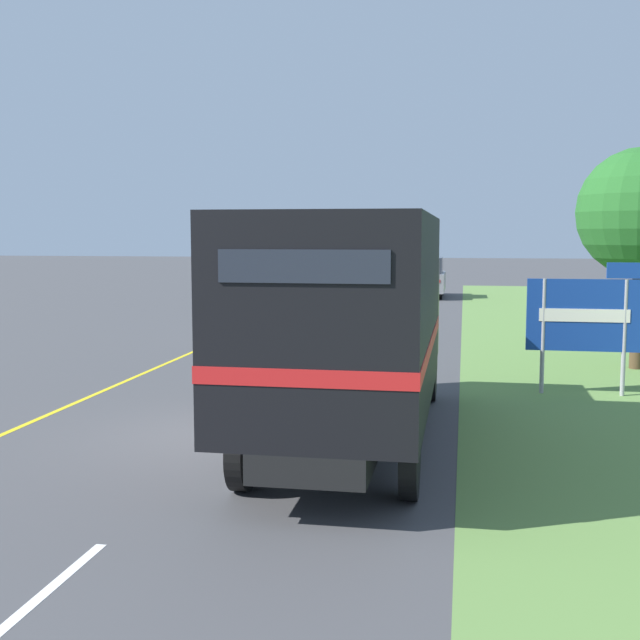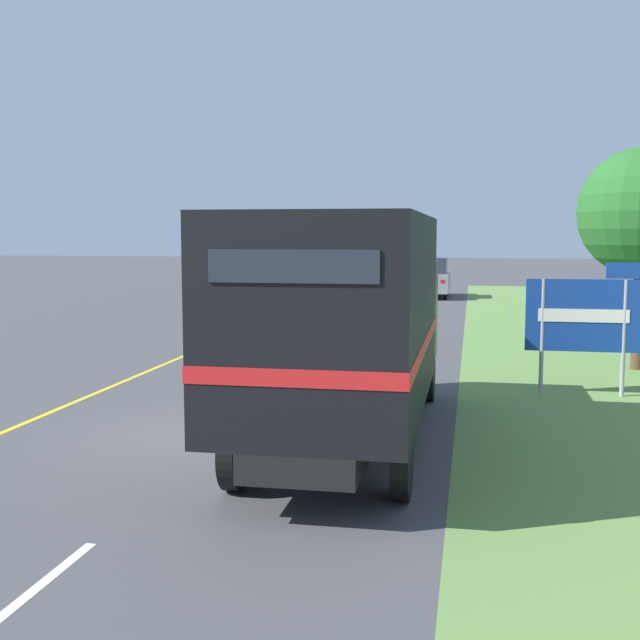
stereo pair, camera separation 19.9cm
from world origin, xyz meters
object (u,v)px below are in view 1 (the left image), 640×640
Objects in this scene: highway_sign at (586,316)px; horse_trailer_truck at (352,319)px; lead_car_grey_ahead at (427,277)px; lead_car_white at (295,306)px.

horse_trailer_truck is at bearing -130.97° from highway_sign.
lead_car_grey_ahead is 25.53m from highway_sign.
highway_sign reaches higher than lead_car_grey_ahead.
lead_car_grey_ahead is at bearing 77.56° from lead_car_white.
lead_car_white is at bearing -102.44° from lead_car_grey_ahead.
lead_car_white is at bearing 131.87° from highway_sign.
horse_trailer_truck reaches higher than lead_car_white.
lead_car_grey_ahead is 1.65× the size of highway_sign.
highway_sign reaches higher than lead_car_white.
horse_trailer_truck is 1.78× the size of lead_car_white.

